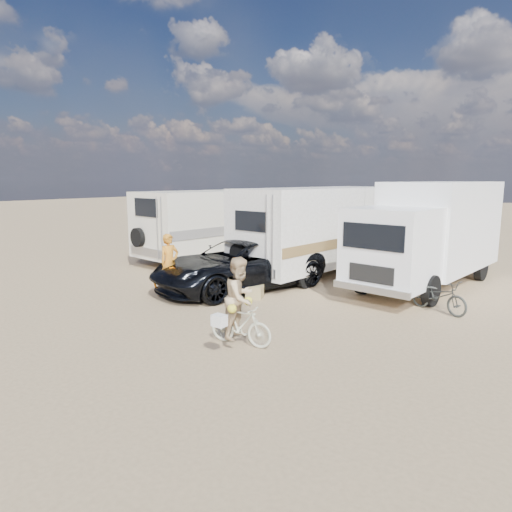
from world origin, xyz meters
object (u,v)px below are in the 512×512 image
Objects in this scene: rider_woman at (240,306)px; bike_parked at (439,296)px; rv_main at (315,231)px; rv_left at (224,225)px; box_truck at (428,235)px; rider_man at (170,268)px; dark_suv at (239,265)px; bike_man at (170,280)px; bike_woman at (240,325)px; crate at (255,292)px; cooler at (197,282)px.

bike_parked is (2.73, 5.29, -0.44)m from rider_woman.
rv_main is 0.87× the size of rv_left.
rider_man is (-5.99, -6.14, -0.88)m from box_truck.
bike_man is at bearing -103.75° from dark_suv.
bike_man is 1.28× the size of bike_woman.
rv_left reaches higher than bike_man.
bike_man is at bearing -129.32° from box_truck.
rider_man is 7.95m from bike_parked.
bike_woman is at bearing -56.87° from crate.
cooler is (-7.22, -2.11, -0.23)m from bike_parked.
bike_man is at bearing -103.70° from rv_main.
rider_woman reaches higher than bike_parked.
cooler is 1.18× the size of crate.
rider_man is (0.00, 0.00, 0.38)m from bike_man.
box_truck is 13.50× the size of cooler.
bike_man is 0.38m from rider_man.
rv_main is 5.98m from bike_parked.
crate is (2.27, 0.20, -0.03)m from cooler.
bike_man reaches higher than bike_parked.
rider_woman is at bearing -66.81° from rv_main.
rv_main is 4.08× the size of rider_man.
bike_woman is at bearing -104.47° from rider_man.
bike_woman is (7.73, -8.26, -1.10)m from rv_left.
rv_left is at bearing 36.78° from bike_man.
box_truck is at bearing -19.39° from bike_woman.
rv_main reaches higher than rv_left.
dark_suv is at bearing 31.04° from rider_woman.
box_truck is at bearing 10.37° from rv_main.
dark_suv is 5.20m from rider_woman.
rider_man is (-4.49, 1.99, 0.43)m from bike_woman.
dark_suv is 3.01× the size of bike_man.
bike_man is 4.91m from bike_woman.
rider_man is (-1.88, -5.72, -0.76)m from rv_main.
bike_man is 7.94m from bike_parked.
bike_woman is 0.86× the size of rider_man.
rv_main is 8.17m from rider_woman.
dark_suv is at bearing -20.42° from bike_man.
crate is (2.28, 1.39, -0.32)m from bike_man.
cooler is at bearing 9.18° from rider_man.
rv_left is 6.17m from dark_suv.
dark_suv reaches higher than bike_parked.
rv_main is 1.23× the size of dark_suv.
bike_man is (-5.99, -6.14, -1.25)m from box_truck.
bike_man is 1.23m from cooler.
rv_main is 15.07× the size of crate.
rv_left is at bearing -175.83° from box_truck.
dark_suv is 3.29× the size of rider_woman.
cooler is (-4.48, 3.18, -0.67)m from rider_woman.
bike_parked is (6.08, 1.30, -0.36)m from dark_suv.
crate is at bearing 2.68° from cooler.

